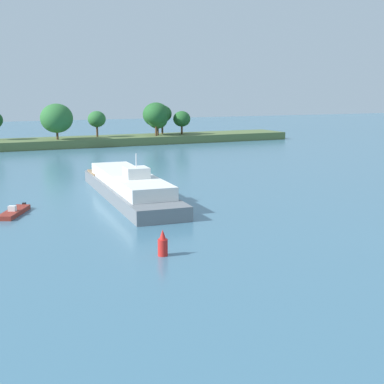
% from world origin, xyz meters
% --- Properties ---
extents(treeline_island, '(75.07, 10.40, 8.87)m').
position_xyz_m(treeline_island, '(8.50, 99.09, 2.81)').
color(treeline_island, '#566B3D').
rests_on(treeline_island, ground).
extents(fishing_skiff, '(3.63, 5.36, 0.93)m').
position_xyz_m(fishing_skiff, '(-22.09, 38.51, 0.24)').
color(fishing_skiff, maroon).
rests_on(fishing_skiff, ground).
extents(white_riverboat, '(7.12, 25.89, 5.16)m').
position_xyz_m(white_riverboat, '(-9.70, 41.73, 1.24)').
color(white_riverboat, slate).
rests_on(white_riverboat, ground).
extents(channel_buoy_red, '(0.70, 0.70, 1.90)m').
position_xyz_m(channel_buoy_red, '(-14.32, 20.63, 0.81)').
color(channel_buoy_red, red).
rests_on(channel_buoy_red, ground).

